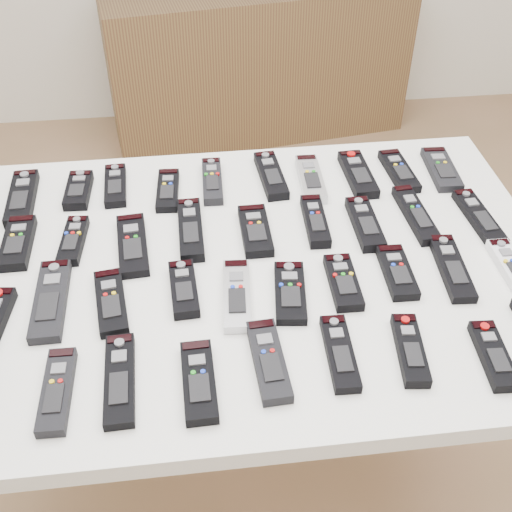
{
  "coord_description": "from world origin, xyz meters",
  "views": [
    {
      "loc": [
        -0.03,
        -1.09,
        1.67
      ],
      "look_at": [
        0.08,
        -0.11,
        0.8
      ],
      "focal_mm": 45.0,
      "sensor_mm": 36.0,
      "label": 1
    }
  ],
  "objects": [
    {
      "name": "ground",
      "position": [
        0.0,
        0.0,
        0.0
      ],
      "size": [
        4.0,
        4.0,
        0.0
      ],
      "primitive_type": "plane",
      "color": "olive",
      "rests_on": "ground"
    },
    {
      "name": "table",
      "position": [
        0.08,
        -0.11,
        0.72
      ],
      "size": [
        1.25,
        0.88,
        0.78
      ],
      "color": "white",
      "rests_on": "ground"
    },
    {
      "name": "sideboard",
      "position": [
        0.32,
        1.78,
        0.35
      ],
      "size": [
        1.44,
        0.58,
        0.7
      ],
      "primitive_type": "cube",
      "rotation": [
        0.0,
        0.0,
        0.15
      ],
      "color": "#492E1D",
      "rests_on": "ground"
    },
    {
      "name": "remote_0",
      "position": [
        -0.43,
        0.17,
        0.79
      ],
      "size": [
        0.06,
        0.2,
        0.02
      ],
      "primitive_type": "cube",
      "rotation": [
        0.0,
        0.0,
        0.03
      ],
      "color": "black",
      "rests_on": "table"
    },
    {
      "name": "remote_1",
      "position": [
        -0.3,
        0.18,
        0.79
      ],
      "size": [
        0.06,
        0.14,
        0.02
      ],
      "primitive_type": "cube",
      "rotation": [
        0.0,
        0.0,
        -0.04
      ],
      "color": "black",
      "rests_on": "table"
    },
    {
      "name": "remote_2",
      "position": [
        -0.22,
        0.19,
        0.79
      ],
      "size": [
        0.06,
        0.16,
        0.02
      ],
      "primitive_type": "cube",
      "rotation": [
        0.0,
        0.0,
        0.04
      ],
      "color": "black",
      "rests_on": "table"
    },
    {
      "name": "remote_3",
      "position": [
        -0.09,
        0.16,
        0.79
      ],
      "size": [
        0.06,
        0.16,
        0.02
      ],
      "primitive_type": "cube",
      "rotation": [
        0.0,
        0.0,
        -0.06
      ],
      "color": "black",
      "rests_on": "table"
    },
    {
      "name": "remote_4",
      "position": [
        0.01,
        0.19,
        0.79
      ],
      "size": [
        0.05,
        0.17,
        0.02
      ],
      "primitive_type": "cube",
      "rotation": [
        0.0,
        0.0,
        -0.03
      ],
      "color": "black",
      "rests_on": "table"
    },
    {
      "name": "remote_5",
      "position": [
        0.16,
        0.19,
        0.79
      ],
      "size": [
        0.06,
        0.19,
        0.02
      ],
      "primitive_type": "cube",
      "rotation": [
        0.0,
        0.0,
        0.07
      ],
      "color": "black",
      "rests_on": "table"
    },
    {
      "name": "remote_6",
      "position": [
        0.25,
        0.16,
        0.79
      ],
      "size": [
        0.06,
        0.18,
        0.02
      ],
      "primitive_type": "cube",
      "rotation": [
        0.0,
        0.0,
        -0.03
      ],
      "color": "#B7B7BC",
      "rests_on": "table"
    },
    {
      "name": "remote_7",
      "position": [
        0.37,
        0.17,
        0.79
      ],
      "size": [
        0.06,
        0.18,
        0.02
      ],
      "primitive_type": "cube",
      "rotation": [
        0.0,
        0.0,
        0.03
      ],
      "color": "black",
      "rests_on": "table"
    },
    {
      "name": "remote_8",
      "position": [
        0.47,
        0.18,
        0.79
      ],
      "size": [
        0.06,
        0.17,
        0.02
      ],
      "primitive_type": "cube",
      "rotation": [
        0.0,
        0.0,
        0.06
      ],
      "color": "black",
      "rests_on": "table"
    },
    {
      "name": "remote_9",
      "position": [
        0.58,
        0.17,
        0.79
      ],
      "size": [
        0.07,
        0.18,
        0.02
      ],
      "primitive_type": "cube",
      "rotation": [
        0.0,
        0.0,
        -0.06
      ],
      "color": "black",
      "rests_on": "table"
    },
    {
      "name": "remote_10",
      "position": [
        -0.41,
        0.0,
        0.79
      ],
      "size": [
        0.06,
        0.16,
        0.02
      ],
      "primitive_type": "cube",
      "rotation": [
        0.0,
        0.0,
        0.0
      ],
      "color": "black",
      "rests_on": "table"
    },
    {
      "name": "remote_11",
      "position": [
        -0.3,
        -0.0,
        0.79
      ],
      "size": [
        0.06,
        0.15,
        0.02
      ],
      "primitive_type": "cube",
      "rotation": [
        0.0,
        0.0,
        -0.08
      ],
      "color": "black",
      "rests_on": "table"
    },
    {
      "name": "remote_12",
      "position": [
        -0.17,
        -0.03,
        0.79
      ],
      "size": [
        0.07,
        0.2,
        0.02
      ],
      "primitive_type": "cube",
      "rotation": [
        0.0,
        0.0,
        0.08
      ],
      "color": "black",
      "rests_on": "table"
    },
    {
      "name": "remote_13",
      "position": [
        -0.05,
        0.0,
        0.79
      ],
      "size": [
        0.05,
        0.2,
        0.02
      ],
      "primitive_type": "cube",
      "rotation": [
        0.0,
        0.0,
        0.01
      ],
      "color": "black",
      "rests_on": "table"
    },
    {
      "name": "remote_14",
      "position": [
        0.09,
        -0.02,
        0.79
      ],
      "size": [
        0.06,
        0.16,
        0.02
      ],
      "primitive_type": "cube",
      "rotation": [
        0.0,
        0.0,
        0.01
      ],
      "color": "black",
      "rests_on": "table"
    },
    {
      "name": "remote_15",
      "position": [
        0.23,
        0.0,
        0.79
      ],
      "size": [
        0.05,
        0.17,
        0.02
      ],
      "primitive_type": "cube",
      "rotation": [
        0.0,
        0.0,
        -0.04
      ],
      "color": "black",
      "rests_on": "table"
    },
    {
      "name": "remote_16",
      "position": [
        0.34,
        -0.02,
        0.79
      ],
      "size": [
        0.05,
        0.17,
        0.02
      ],
      "primitive_type": "cube",
      "rotation": [
        0.0,
        0.0,
        0.0
      ],
      "color": "black",
      "rests_on": "table"
    },
    {
      "name": "remote_17",
      "position": [
        0.46,
        -0.0,
        0.79
      ],
      "size": [
        0.06,
        0.2,
        0.02
      ],
      "primitive_type": "cube",
      "rotation": [
        0.0,
        0.0,
        0.05
      ],
      "color": "black",
      "rests_on": "table"
    },
    {
      "name": "remote_18",
      "position": [
        0.6,
        -0.03,
        0.79
      ],
      "size": [
        0.06,
        0.2,
        0.02
      ],
      "primitive_type": "cube",
      "rotation": [
        0.0,
        0.0,
        0.06
      ],
      "color": "black",
      "rests_on": "table"
    },
    {
      "name": "remote_20",
      "position": [
        -0.32,
        -0.18,
        0.79
      ],
      "size": [
        0.06,
        0.21,
        0.02
      ],
      "primitive_type": "cube",
      "rotation": [
        0.0,
        0.0,
        0.0
      ],
      "color": "black",
      "rests_on": "table"
    },
    {
      "name": "remote_21",
      "position": [
        -0.21,
        -0.2,
        0.79
      ],
      "size": [
        0.08,
        0.17,
        0.02
      ],
      "primitive_type": "cube",
      "rotation": [
        0.0,
        0.0,
        0.13
      ],
      "color": "black",
      "rests_on": "table"
    },
    {
      "name": "remote_22",
      "position": [
        -0.07,
        -0.18,
        0.79
      ],
      "size": [
        0.06,
        0.15,
        0.02
      ],
      "primitive_type": "cube",
      "rotation": [
        0.0,
        0.0,
        0.05
      ],
      "color": "black",
      "rests_on": "table"
    },
    {
      "name": "remote_23",
      "position": [
        0.04,
        -0.21,
        0.79
      ],
      "size": [
        0.07,
        0.19,
        0.02
      ],
      "primitive_type": "cube",
      "rotation": [
        0.0,
        0.0,
        -0.07
      ],
      "color": "#B7B7BC",
      "rests_on": "table"
    },
    {
      "name": "remote_24",
      "position": [
        0.14,
        -0.21,
        0.79
      ],
      "size": [
        0.08,
        0.17,
        0.02
      ],
      "primitive_type": "cube",
      "rotation": [
        0.0,
        0.0,
        -0.12
      ],
      "color": "black",
      "rests_on": "table"
    },
    {
      "name": "remote_25",
      "position": [
        0.25,
        -0.2,
        0.79
      ],
      "size": [
        0.06,
        0.15,
        0.02
      ],
      "primitive_type": "cube",
      "rotation": [
        0.0,
        0.0,
        -0.01
      ],
      "color": "black",
      "rests_on": "table"
    },
    {
      "name": "remote_26",
      "position": [
        0.36,
        -0.18,
        0.79
      ],
      "size": [
        0.06,
        0.15,
        0.02
      ],
      "primitive_type": "cube",
      "rotation": [
        0.0,
        0.0,
        -0.03
      ],
      "color": "black",
      "rests_on": "table"
    },
    {
      "name": "remote_27",
      "position": [
        0.48,
        -0.18,
        0.79
      ],
      "size": [
        0.06,
        0.19,
        0.02
      ],
      "primitive_type": "cube",
      "rotation": [
        0.0,
        0.0,
        -0.07
      ],
      "color": "black",
      "rests_on": "table"
    },
    {
      "name": "remote_28",
      "position": [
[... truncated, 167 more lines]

